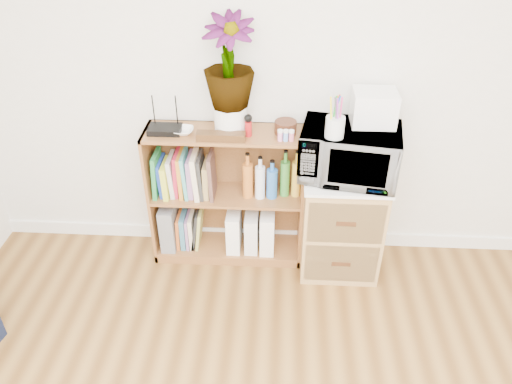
{
  "coord_description": "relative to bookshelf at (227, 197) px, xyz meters",
  "views": [
    {
      "loc": [
        -0.0,
        -0.6,
        2.34
      ],
      "look_at": [
        -0.15,
        1.95,
        0.62
      ],
      "focal_mm": 35.0,
      "sensor_mm": 36.0,
      "label": 1
    }
  ],
  "objects": [
    {
      "name": "skirting_board",
      "position": [
        0.35,
        0.14,
        -0.42
      ],
      "size": [
        4.0,
        0.02,
        0.1
      ],
      "primitive_type": "cube",
      "color": "white",
      "rests_on": "ground"
    },
    {
      "name": "magazine_holder_left",
      "position": [
        0.04,
        -0.01,
        -0.26
      ],
      "size": [
        0.09,
        0.23,
        0.29
      ],
      "primitive_type": "cube",
      "color": "white",
      "rests_on": "bookshelf"
    },
    {
      "name": "small_appliance",
      "position": [
        0.87,
        -0.0,
        0.66
      ],
      "size": [
        0.25,
        0.21,
        0.2
      ],
      "primitive_type": "cube",
      "color": "white",
      "rests_on": "microwave"
    },
    {
      "name": "router",
      "position": [
        -0.36,
        -0.02,
        0.49
      ],
      "size": [
        0.2,
        0.13,
        0.04
      ],
      "primitive_type": "cube",
      "color": "black",
      "rests_on": "bookshelf"
    },
    {
      "name": "trinket_box",
      "position": [
        -0.01,
        -0.1,
        0.5
      ],
      "size": [
        0.29,
        0.07,
        0.05
      ],
      "primitive_type": "cube",
      "color": "#3D2310",
      "rests_on": "bookshelf"
    },
    {
      "name": "liquor_bottles",
      "position": [
        0.29,
        0.0,
        0.17
      ],
      "size": [
        0.37,
        0.07,
        0.32
      ],
      "color": "#BC6623",
      "rests_on": "bookshelf"
    },
    {
      "name": "magazine_holder_mid",
      "position": [
        0.16,
        -0.01,
        -0.27
      ],
      "size": [
        0.09,
        0.22,
        0.28
      ],
      "primitive_type": "cube",
      "color": "white",
      "rests_on": "bookshelf"
    },
    {
      "name": "potted_plant",
      "position": [
        0.04,
        0.02,
        0.91
      ],
      "size": [
        0.3,
        0.3,
        0.53
      ],
      "primitive_type": "imported",
      "color": "#2C6528",
      "rests_on": "plant_pot"
    },
    {
      "name": "bookshelf",
      "position": [
        0.0,
        0.0,
        0.0
      ],
      "size": [
        1.0,
        0.3,
        0.95
      ],
      "primitive_type": "cube",
      "color": "brown",
      "rests_on": "ground"
    },
    {
      "name": "file_box",
      "position": [
        -0.4,
        0.0,
        -0.24
      ],
      "size": [
        0.1,
        0.26,
        0.33
      ],
      "primitive_type": "cube",
      "color": "slate",
      "rests_on": "bookshelf"
    },
    {
      "name": "microwave",
      "position": [
        0.75,
        -0.08,
        0.4
      ],
      "size": [
        0.62,
        0.47,
        0.32
      ],
      "primitive_type": "imported",
      "rotation": [
        0.0,
        0.0,
        -0.15
      ],
      "color": "silver",
      "rests_on": "wicker_unit"
    },
    {
      "name": "lower_books",
      "position": [
        -0.27,
        0.0,
        -0.27
      ],
      "size": [
        0.18,
        0.19,
        0.3
      ],
      "color": "#BD5721",
      "rests_on": "bookshelf"
    },
    {
      "name": "wooden_bowl",
      "position": [
        0.37,
        0.01,
        0.51
      ],
      "size": [
        0.13,
        0.13,
        0.08
      ],
      "primitive_type": "cylinder",
      "color": "#3C1E10",
      "rests_on": "bookshelf"
    },
    {
      "name": "kokeshi_doll",
      "position": [
        0.15,
        -0.04,
        0.52
      ],
      "size": [
        0.04,
        0.04,
        0.09
      ],
      "primitive_type": "cylinder",
      "color": "#A01316",
      "rests_on": "bookshelf"
    },
    {
      "name": "paint_jars",
      "position": [
        0.37,
        -0.09,
        0.5
      ],
      "size": [
        0.1,
        0.04,
        0.05
      ],
      "primitive_type": "cube",
      "color": "pink",
      "rests_on": "bookshelf"
    },
    {
      "name": "pen_cup",
      "position": [
        0.64,
        -0.19,
        0.62
      ],
      "size": [
        0.11,
        0.11,
        0.12
      ],
      "primitive_type": "cylinder",
      "color": "silver",
      "rests_on": "microwave"
    },
    {
      "name": "cookbooks",
      "position": [
        -0.27,
        -0.0,
        0.16
      ],
      "size": [
        0.39,
        0.2,
        0.3
      ],
      "color": "#227F3F",
      "rests_on": "bookshelf"
    },
    {
      "name": "plant_pot",
      "position": [
        0.04,
        0.02,
        0.56
      ],
      "size": [
        0.19,
        0.19,
        0.16
      ],
      "primitive_type": "cylinder",
      "color": "white",
      "rests_on": "bookshelf"
    },
    {
      "name": "magazine_holder_right",
      "position": [
        0.27,
        -0.01,
        -0.26
      ],
      "size": [
        0.09,
        0.24,
        0.3
      ],
      "primitive_type": "cube",
      "color": "white",
      "rests_on": "bookshelf"
    },
    {
      "name": "wicker_unit",
      "position": [
        0.75,
        -0.08,
        -0.12
      ],
      "size": [
        0.5,
        0.45,
        0.7
      ],
      "primitive_type": "cube",
      "color": "#9E7542",
      "rests_on": "ground"
    },
    {
      "name": "white_bowl",
      "position": [
        -0.25,
        -0.03,
        0.49
      ],
      "size": [
        0.13,
        0.13,
        0.03
      ],
      "primitive_type": "imported",
      "color": "white",
      "rests_on": "bookshelf"
    }
  ]
}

